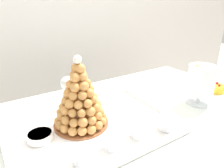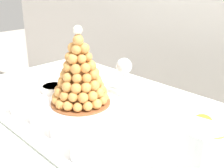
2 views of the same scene
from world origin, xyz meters
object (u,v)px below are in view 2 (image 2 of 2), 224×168
object	(u,v)px
dessert_cup_centre	(38,116)
creme_brulee_ramekin	(53,88)
dessert_cup_mid_right	(60,129)
serving_tray	(72,111)
dessert_cup_mid_left	(18,106)
wine_glass	(124,68)
croquembouche	(80,74)
dessert_cup_left	(6,95)
dessert_cup_right	(81,148)
macaron_goblet	(210,158)

from	to	relation	value
dessert_cup_centre	creme_brulee_ramekin	xyz separation A→B (m)	(-0.19, 0.19, -0.01)
dessert_cup_centre	dessert_cup_mid_right	size ratio (longest dim) A/B	0.91
serving_tray	creme_brulee_ramekin	xyz separation A→B (m)	(-0.20, 0.05, 0.02)
dessert_cup_mid_left	creme_brulee_ramekin	distance (m)	0.21
creme_brulee_ramekin	dessert_cup_mid_right	bearing A→B (deg)	-30.18
serving_tray	dessert_cup_mid_left	distance (m)	0.19
serving_tray	creme_brulee_ramekin	distance (m)	0.21
serving_tray	wine_glass	size ratio (longest dim) A/B	4.37
serving_tray	dessert_cup_centre	bearing A→B (deg)	-92.28
croquembouche	dessert_cup_centre	xyz separation A→B (m)	(0.02, -0.20, -0.09)
wine_glass	dessert_cup_left	bearing A→B (deg)	-121.47
serving_tray	creme_brulee_ramekin	size ratio (longest dim) A/B	6.82
dessert_cup_mid_right	wine_glass	size ratio (longest dim) A/B	0.38
croquembouche	dessert_cup_right	size ratio (longest dim) A/B	4.91
dessert_cup_left	dessert_cup_mid_left	xyz separation A→B (m)	(0.12, -0.01, -0.00)
dessert_cup_left	wine_glass	xyz separation A→B (m)	(0.24, 0.40, 0.08)
dessert_cup_mid_left	creme_brulee_ramekin	xyz separation A→B (m)	(-0.08, 0.20, -0.01)
croquembouche	creme_brulee_ramekin	world-z (taller)	croquembouche
dessert_cup_mid_right	macaron_goblet	size ratio (longest dim) A/B	0.27
croquembouche	macaron_goblet	size ratio (longest dim) A/B	1.41
dessert_cup_centre	macaron_goblet	size ratio (longest dim) A/B	0.25
dessert_cup_mid_left	dessert_cup_centre	distance (m)	0.11
dessert_cup_right	wine_glass	xyz separation A→B (m)	(-0.24, 0.42, 0.08)
serving_tray	croquembouche	distance (m)	0.14
dessert_cup_mid_right	macaron_goblet	xyz separation A→B (m)	(0.44, 0.06, 0.09)
dessert_cup_mid_right	dessert_cup_left	bearing A→B (deg)	-179.93
serving_tray	wine_glass	distance (m)	0.29
dessert_cup_mid_left	dessert_cup_centre	bearing A→B (deg)	5.41
serving_tray	dessert_cup_mid_right	distance (m)	0.18
serving_tray	dessert_cup_left	size ratio (longest dim) A/B	10.42
dessert_cup_left	creme_brulee_ramekin	bearing A→B (deg)	76.40
croquembouche	dessert_cup_mid_right	world-z (taller)	croquembouche
dessert_cup_left	dessert_cup_mid_right	size ratio (longest dim) A/B	1.10
croquembouche	wine_glass	size ratio (longest dim) A/B	1.96
croquembouche	dessert_cup_mid_right	distance (m)	0.26
dessert_cup_mid_right	dessert_cup_right	distance (m)	0.13
dessert_cup_mid_right	creme_brulee_ramekin	world-z (taller)	dessert_cup_mid_right
dessert_cup_mid_left	dessert_cup_centre	size ratio (longest dim) A/B	1.04
dessert_cup_left	dessert_cup_mid_right	world-z (taller)	dessert_cup_mid_right
creme_brulee_ramekin	macaron_goblet	xyz separation A→B (m)	(0.75, -0.12, 0.10)
croquembouche	dessert_cup_mid_left	xyz separation A→B (m)	(-0.09, -0.21, -0.09)
dessert_cup_mid_right	serving_tray	bearing A→B (deg)	131.37
croquembouche	dessert_cup_mid_left	size ratio (longest dim) A/B	5.41
dessert_cup_mid_right	wine_glass	xyz separation A→B (m)	(-0.11, 0.40, 0.08)
dessert_cup_mid_left	dessert_cup_right	world-z (taller)	dessert_cup_right
macaron_goblet	wine_glass	size ratio (longest dim) A/B	1.40
dessert_cup_left	dessert_cup_centre	xyz separation A→B (m)	(0.24, -0.00, -0.00)
creme_brulee_ramekin	wine_glass	bearing A→B (deg)	47.18
serving_tray	dessert_cup_centre	xyz separation A→B (m)	(-0.01, -0.14, 0.03)
macaron_goblet	croquembouche	bearing A→B (deg)	167.09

